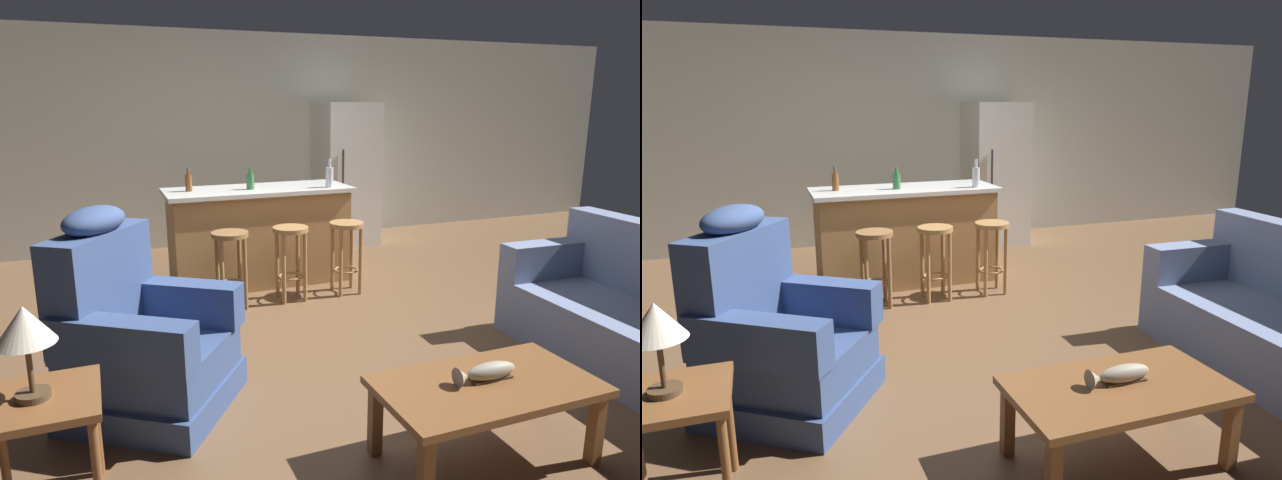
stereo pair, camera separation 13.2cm
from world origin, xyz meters
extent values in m
plane|color=brown|center=(0.00, 0.00, 0.00)|extent=(12.00, 12.00, 0.00)
cube|color=#B2B2A3|center=(0.00, 3.12, 1.30)|extent=(12.00, 0.05, 2.60)
cube|color=brown|center=(0.24, -1.91, 0.40)|extent=(1.10, 0.60, 0.04)
cube|color=brown|center=(-0.25, -2.15, 0.19)|extent=(0.06, 0.06, 0.38)
cube|color=brown|center=(0.73, -2.15, 0.19)|extent=(0.06, 0.06, 0.38)
cube|color=brown|center=(-0.25, -1.67, 0.19)|extent=(0.06, 0.06, 0.38)
cube|color=brown|center=(0.73, -1.67, 0.19)|extent=(0.06, 0.06, 0.38)
cube|color=#4C3823|center=(0.28, -1.89, 0.43)|extent=(0.22, 0.07, 0.01)
ellipsoid|color=#9E937F|center=(0.28, -1.89, 0.46)|extent=(0.28, 0.09, 0.09)
cone|color=#9E937F|center=(0.11, -1.89, 0.46)|extent=(0.06, 0.10, 0.10)
cube|color=#707FA3|center=(1.79, -1.49, 0.10)|extent=(0.91, 1.93, 0.20)
cube|color=#707FA3|center=(1.79, -1.49, 0.31)|extent=(0.91, 1.93, 0.22)
cube|color=#707FA3|center=(1.83, -0.64, 0.56)|extent=(0.85, 0.23, 0.28)
cube|color=#384C7A|center=(-1.25, -0.79, 0.09)|extent=(1.17, 1.17, 0.18)
cube|color=#384C7A|center=(-1.25, -0.79, 0.30)|extent=(1.09, 1.07, 0.24)
cube|color=#384C7A|center=(-1.50, -0.62, 0.74)|extent=(0.63, 0.76, 0.64)
ellipsoid|color=#384C7A|center=(-1.50, -0.62, 1.12)|extent=(0.48, 0.53, 0.16)
cube|color=#384C7A|center=(-1.05, -0.52, 0.55)|extent=(0.76, 0.60, 0.26)
cube|color=#384C7A|center=(-1.42, -1.07, 0.55)|extent=(0.76, 0.60, 0.26)
cube|color=brown|center=(-1.77, -1.54, 0.54)|extent=(0.48, 0.48, 0.04)
cylinder|color=brown|center=(-1.57, -1.74, 0.26)|extent=(0.04, 0.04, 0.52)
cylinder|color=brown|center=(-1.97, -1.34, 0.26)|extent=(0.04, 0.04, 0.52)
cylinder|color=brown|center=(-1.57, -1.34, 0.26)|extent=(0.04, 0.04, 0.52)
cylinder|color=#4C3823|center=(-1.79, -1.54, 0.58)|extent=(0.14, 0.14, 0.03)
cylinder|color=#4C3823|center=(-1.79, -1.54, 0.70)|extent=(0.02, 0.02, 0.22)
cone|color=beige|center=(-1.79, -1.54, 0.89)|extent=(0.24, 0.24, 0.16)
cube|color=#AD7F4C|center=(0.00, 1.35, 0.45)|extent=(1.71, 0.63, 0.91)
cube|color=silver|center=(0.00, 1.35, 0.93)|extent=(1.80, 0.70, 0.04)
cylinder|color=olive|center=(-0.44, 0.72, 0.66)|extent=(0.32, 0.32, 0.04)
torus|color=olive|center=(-0.44, 0.72, 0.22)|extent=(0.23, 0.23, 0.02)
cylinder|color=olive|center=(-0.54, 0.62, 0.32)|extent=(0.04, 0.04, 0.64)
cylinder|color=olive|center=(-0.34, 0.62, 0.32)|extent=(0.04, 0.04, 0.64)
cylinder|color=olive|center=(-0.54, 0.82, 0.32)|extent=(0.04, 0.04, 0.64)
cylinder|color=olive|center=(-0.34, 0.82, 0.32)|extent=(0.04, 0.04, 0.64)
cylinder|color=#A87A47|center=(0.11, 0.72, 0.66)|extent=(0.32, 0.32, 0.04)
torus|color=#A87A47|center=(0.11, 0.72, 0.22)|extent=(0.23, 0.23, 0.02)
cylinder|color=#A87A47|center=(0.01, 0.62, 0.32)|extent=(0.04, 0.04, 0.64)
cylinder|color=#A87A47|center=(0.21, 0.62, 0.32)|extent=(0.04, 0.04, 0.64)
cylinder|color=#A87A47|center=(0.01, 0.82, 0.32)|extent=(0.04, 0.04, 0.64)
cylinder|color=#A87A47|center=(0.21, 0.82, 0.32)|extent=(0.04, 0.04, 0.64)
cylinder|color=#A87A47|center=(0.66, 0.72, 0.66)|extent=(0.32, 0.32, 0.04)
torus|color=#A87A47|center=(0.66, 0.72, 0.22)|extent=(0.23, 0.23, 0.02)
cylinder|color=#A87A47|center=(0.56, 0.62, 0.32)|extent=(0.04, 0.04, 0.64)
cylinder|color=#A87A47|center=(0.76, 0.62, 0.32)|extent=(0.04, 0.04, 0.64)
cylinder|color=#A87A47|center=(0.56, 0.82, 0.32)|extent=(0.04, 0.04, 0.64)
cylinder|color=#A87A47|center=(0.76, 0.82, 0.32)|extent=(0.04, 0.04, 0.64)
cube|color=white|center=(1.48, 2.55, 0.88)|extent=(0.70, 0.66, 1.76)
cylinder|color=#333338|center=(1.28, 2.20, 0.97)|extent=(0.02, 0.02, 0.50)
cylinder|color=silver|center=(0.67, 1.15, 1.05)|extent=(0.07, 0.07, 0.19)
cylinder|color=silver|center=(0.67, 1.15, 1.18)|extent=(0.03, 0.03, 0.08)
cylinder|color=brown|center=(-0.66, 1.39, 1.03)|extent=(0.06, 0.06, 0.16)
cylinder|color=brown|center=(-0.66, 1.39, 1.14)|extent=(0.02, 0.02, 0.07)
cylinder|color=#2D6B38|center=(-0.09, 1.30, 1.02)|extent=(0.07, 0.07, 0.15)
cylinder|color=#2D6B38|center=(-0.09, 1.30, 1.13)|extent=(0.03, 0.03, 0.06)
camera|label=1|loc=(-1.47, -3.99, 1.77)|focal=32.00mm
camera|label=2|loc=(-1.35, -4.04, 1.77)|focal=32.00mm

